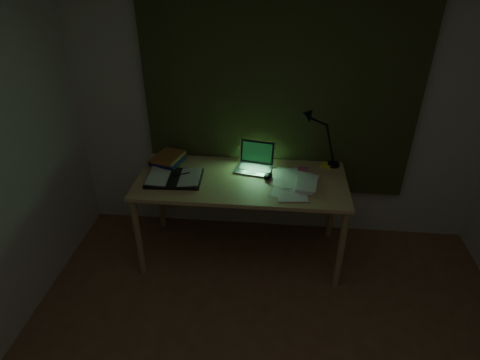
% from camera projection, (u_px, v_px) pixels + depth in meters
% --- Properties ---
extents(wall_back, '(3.50, 0.00, 2.50)m').
position_uv_depth(wall_back, '(279.00, 101.00, 3.28)').
color(wall_back, beige).
rests_on(wall_back, ground).
extents(curtain, '(2.20, 0.06, 2.00)m').
position_uv_depth(curtain, '(281.00, 79.00, 3.14)').
color(curtain, '#303319').
rests_on(curtain, wall_back).
extents(desk, '(1.66, 0.73, 0.76)m').
position_uv_depth(desk, '(241.00, 218.00, 3.37)').
color(desk, tan).
rests_on(desk, floor).
extents(laptop, '(0.35, 0.38, 0.21)m').
position_uv_depth(laptop, '(254.00, 159.00, 3.24)').
color(laptop, silver).
rests_on(laptop, desk).
extents(open_textbook, '(0.44, 0.33, 0.04)m').
position_uv_depth(open_textbook, '(174.00, 178.00, 3.15)').
color(open_textbook, silver).
rests_on(open_textbook, desk).
extents(book_stack, '(0.27, 0.30, 0.10)m').
position_uv_depth(book_stack, '(168.00, 159.00, 3.35)').
color(book_stack, silver).
rests_on(book_stack, desk).
extents(loose_papers, '(0.36, 0.38, 0.02)m').
position_uv_depth(loose_papers, '(300.00, 183.00, 3.10)').
color(loose_papers, white).
rests_on(loose_papers, desk).
extents(mouse, '(0.09, 0.11, 0.04)m').
position_uv_depth(mouse, '(268.00, 176.00, 3.17)').
color(mouse, black).
rests_on(mouse, desk).
extents(sticky_yellow, '(0.11, 0.11, 0.02)m').
position_uv_depth(sticky_yellow, '(326.00, 165.00, 3.35)').
color(sticky_yellow, yellow).
rests_on(sticky_yellow, desk).
extents(sticky_pink, '(0.08, 0.08, 0.02)m').
position_uv_depth(sticky_pink, '(303.00, 169.00, 3.29)').
color(sticky_pink, '#D9548F').
rests_on(sticky_pink, desk).
extents(desk_lamp, '(0.40, 0.34, 0.55)m').
position_uv_depth(desk_lamp, '(337.00, 136.00, 3.22)').
color(desk_lamp, black).
rests_on(desk_lamp, desk).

